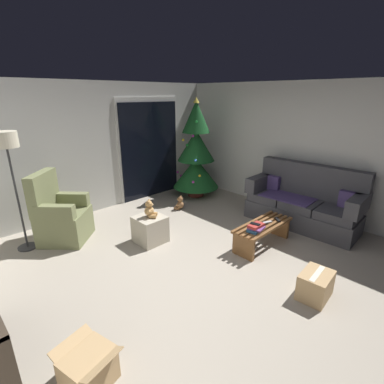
# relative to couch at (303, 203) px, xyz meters

# --- Properties ---
(ground_plane) EXTENTS (7.00, 7.00, 0.00)m
(ground_plane) POSITION_rel_couch_xyz_m (-2.32, 0.21, -0.40)
(ground_plane) COLOR #9E9384
(wall_back) EXTENTS (5.72, 0.12, 2.50)m
(wall_back) POSITION_rel_couch_xyz_m (-2.32, 3.27, 0.85)
(wall_back) COLOR beige
(wall_back) RESTS_ON ground
(wall_right) EXTENTS (0.12, 6.00, 2.50)m
(wall_right) POSITION_rel_couch_xyz_m (0.54, 0.21, 0.85)
(wall_right) COLOR beige
(wall_right) RESTS_ON ground
(patio_door_frame) EXTENTS (1.60, 0.02, 2.20)m
(patio_door_frame) POSITION_rel_couch_xyz_m (-1.01, 3.20, 0.70)
(patio_door_frame) COLOR silver
(patio_door_frame) RESTS_ON ground
(patio_door_glass) EXTENTS (1.50, 0.02, 2.10)m
(patio_door_glass) POSITION_rel_couch_xyz_m (-1.01, 3.18, 0.65)
(patio_door_glass) COLOR black
(patio_door_glass) RESTS_ON ground
(couch) EXTENTS (0.86, 1.97, 1.08)m
(couch) POSITION_rel_couch_xyz_m (0.00, 0.00, 0.00)
(couch) COLOR #3D3D42
(couch) RESTS_ON ground
(coffee_table) EXTENTS (1.10, 0.40, 0.37)m
(coffee_table) POSITION_rel_couch_xyz_m (-1.21, 0.07, -0.15)
(coffee_table) COLOR brown
(coffee_table) RESTS_ON ground
(remote_silver) EXTENTS (0.16, 0.10, 0.02)m
(remote_silver) POSITION_rel_couch_xyz_m (-1.14, 0.04, -0.02)
(remote_silver) COLOR #ADADB2
(remote_silver) RESTS_ON coffee_table
(remote_black) EXTENTS (0.13, 0.15, 0.02)m
(remote_black) POSITION_rel_couch_xyz_m (-0.93, -0.02, -0.02)
(remote_black) COLOR black
(remote_black) RESTS_ON coffee_table
(remote_graphite) EXTENTS (0.16, 0.07, 0.02)m
(remote_graphite) POSITION_rel_couch_xyz_m (-1.33, 0.14, -0.02)
(remote_graphite) COLOR #333338
(remote_graphite) RESTS_ON coffee_table
(book_stack) EXTENTS (0.28, 0.23, 0.11)m
(book_stack) POSITION_rel_couch_xyz_m (-1.49, 0.01, 0.02)
(book_stack) COLOR #285684
(book_stack) RESTS_ON coffee_table
(cell_phone) EXTENTS (0.10, 0.16, 0.01)m
(cell_phone) POSITION_rel_couch_xyz_m (-1.50, 0.02, 0.08)
(cell_phone) COLOR black
(cell_phone) RESTS_ON book_stack
(christmas_tree) EXTENTS (1.04, 1.05, 2.20)m
(christmas_tree) POSITION_rel_couch_xyz_m (-0.31, 2.43, 0.57)
(christmas_tree) COLOR #4C1E19
(christmas_tree) RESTS_ON ground
(armchair) EXTENTS (0.97, 0.97, 1.13)m
(armchair) POSITION_rel_couch_xyz_m (-3.37, 2.44, 0.00)
(armchair) COLOR olive
(armchair) RESTS_ON ground
(floor_lamp) EXTENTS (0.32, 0.32, 1.78)m
(floor_lamp) POSITION_rel_couch_xyz_m (-3.88, 2.56, 1.11)
(floor_lamp) COLOR #2D2D30
(floor_lamp) RESTS_ON ground
(ottoman) EXTENTS (0.44, 0.44, 0.43)m
(ottoman) POSITION_rel_couch_xyz_m (-2.39, 1.39, -0.18)
(ottoman) COLOR #B2A893
(ottoman) RESTS_ON ground
(teddy_bear_honey) EXTENTS (0.21, 0.22, 0.29)m
(teddy_bear_honey) POSITION_rel_couch_xyz_m (-2.38, 1.38, 0.15)
(teddy_bear_honey) COLOR tan
(teddy_bear_honey) RESTS_ON ottoman
(teddy_bear_chestnut_by_tree) EXTENTS (0.21, 0.22, 0.29)m
(teddy_bear_chestnut_by_tree) POSITION_rel_couch_xyz_m (-1.14, 2.07, -0.28)
(teddy_bear_chestnut_by_tree) COLOR brown
(teddy_bear_chestnut_by_tree) RESTS_ON ground
(cardboard_box_open_near_shelf) EXTENTS (0.46, 0.54, 0.38)m
(cardboard_box_open_near_shelf) POSITION_rel_couch_xyz_m (-4.19, -0.24, -0.23)
(cardboard_box_open_near_shelf) COLOR tan
(cardboard_box_open_near_shelf) RESTS_ON ground
(cardboard_box_taped_mid_floor) EXTENTS (0.44, 0.34, 0.32)m
(cardboard_box_taped_mid_floor) POSITION_rel_couch_xyz_m (-1.81, -1.04, -0.24)
(cardboard_box_taped_mid_floor) COLOR tan
(cardboard_box_taped_mid_floor) RESTS_ON ground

